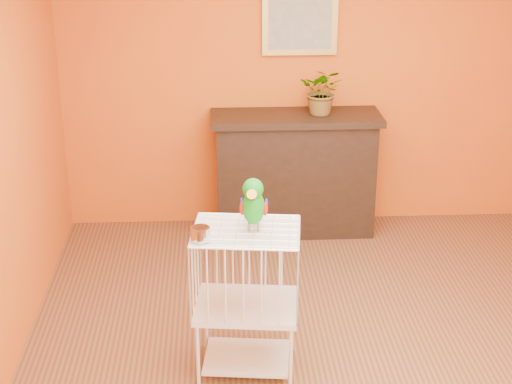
{
  "coord_description": "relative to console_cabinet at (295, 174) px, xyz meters",
  "views": [
    {
      "loc": [
        -0.7,
        -4.2,
        2.9
      ],
      "look_at": [
        -0.48,
        -0.03,
        1.19
      ],
      "focal_mm": 55.0,
      "sensor_mm": 36.0,
      "label": 1
    }
  ],
  "objects": [
    {
      "name": "parrot",
      "position": [
        -0.45,
        -2.05,
        0.61
      ],
      "size": [
        0.17,
        0.31,
        0.34
      ],
      "rotation": [
        0.0,
        0.0,
        -0.13
      ],
      "color": "#59544C",
      "rests_on": "birdcage"
    },
    {
      "name": "feed_cup",
      "position": [
        -0.76,
        -2.17,
        0.48
      ],
      "size": [
        0.11,
        0.11,
        0.08
      ],
      "primitive_type": "cylinder",
      "color": "silver",
      "rests_on": "birdcage"
    },
    {
      "name": "console_cabinet",
      "position": [
        0.0,
        0.0,
        0.0
      ],
      "size": [
        1.41,
        0.51,
        1.05
      ],
      "color": "black",
      "rests_on": "ground"
    },
    {
      "name": "room_shell",
      "position": [
        0.04,
        -2.01,
        1.06
      ],
      "size": [
        4.5,
        4.5,
        4.5
      ],
      "color": "#C45912",
      "rests_on": "ground"
    },
    {
      "name": "framed_picture",
      "position": [
        0.04,
        0.21,
        1.22
      ],
      "size": [
        0.62,
        0.04,
        0.5
      ],
      "color": "#B39040",
      "rests_on": "room_shell"
    },
    {
      "name": "birdcage",
      "position": [
        -0.5,
        -2.04,
        -0.03
      ],
      "size": [
        0.67,
        0.54,
        0.95
      ],
      "rotation": [
        0.0,
        0.0,
        -0.11
      ],
      "color": "silver",
      "rests_on": "ground"
    },
    {
      "name": "ground",
      "position": [
        0.04,
        -2.01,
        -0.53
      ],
      "size": [
        4.5,
        4.5,
        0.0
      ],
      "primitive_type": "plane",
      "color": "brown",
      "rests_on": "ground"
    },
    {
      "name": "potted_plant",
      "position": [
        0.22,
        0.05,
        0.68
      ],
      "size": [
        0.45,
        0.48,
        0.31
      ],
      "primitive_type": "imported",
      "rotation": [
        0.0,
        0.0,
        -0.3
      ],
      "color": "#26722D",
      "rests_on": "console_cabinet"
    }
  ]
}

